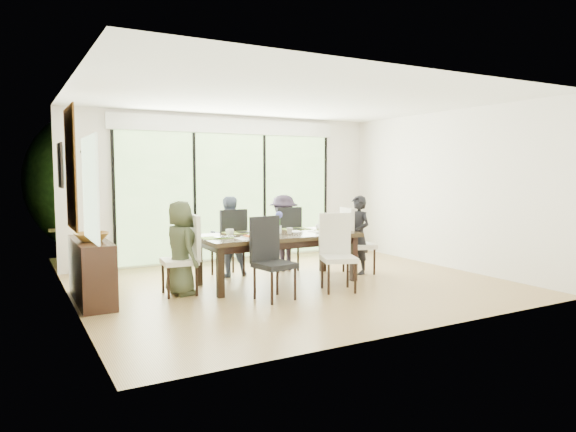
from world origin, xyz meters
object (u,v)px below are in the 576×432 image
chair_left_end (179,255)px  sideboard (91,271)px  chair_far_left (228,242)px  vase (279,229)px  cup_c (319,227)px  chair_right_end (359,240)px  cup_b (290,231)px  person_left_end (180,248)px  person_right_end (358,235)px  chair_near_right (339,252)px  laptop (227,237)px  chair_far_right (283,238)px  person_far_right (284,233)px  table_top (278,236)px  cup_a (230,232)px  chair_near_left (275,258)px  bowl (91,237)px  person_far_left (228,236)px

chair_left_end → sideboard: size_ratio=0.77×
chair_far_left → vase: (0.50, -0.80, 0.26)m
cup_c → sideboard: (-3.39, 0.08, -0.39)m
chair_right_end → cup_b: 1.38m
person_left_end → person_right_end: size_ratio=1.00×
chair_near_right → laptop: 1.57m
chair_far_left → person_left_end: 1.34m
chair_far_left → sideboard: size_ratio=0.77×
chair_left_end → chair_far_left: bearing=133.7°
chair_near_right → cup_c: chair_near_right is taller
person_right_end → cup_b: size_ratio=12.90×
chair_left_end → sideboard: bearing=-94.7°
chair_left_end → sideboard: chair_left_end is taller
person_right_end → cup_c: size_ratio=10.40×
chair_left_end → chair_far_right: size_ratio=1.00×
person_left_end → person_far_right: same height
table_top → cup_a: 0.72m
chair_near_right → chair_far_right: bearing=107.7°
table_top → person_left_end: 1.48m
cup_c → cup_b: bearing=-162.9°
table_top → chair_near_left: (-0.50, -0.87, -0.17)m
cup_b → vase: bearing=123.7°
chair_left_end → bowl: bearing=-89.5°
chair_near_left → person_far_right: bearing=48.3°
chair_far_right → cup_c: (0.25, -0.75, 0.24)m
chair_far_left → chair_far_right: bearing=175.9°
person_right_end → cup_a: bearing=-100.7°
chair_far_right → bowl: bearing=14.2°
chair_left_end → person_far_right: 2.21m
chair_near_left → laptop: bearing=104.5°
person_right_end → cup_a: 2.19m
cup_c → person_right_end: bearing=-8.4°
chair_right_end → person_far_left: 2.12m
vase → cup_b: bearing=-56.3°
person_right_end → cup_c: person_right_end is taller
laptop → cup_a: cup_a is taller
person_far_left → vase: (0.50, -0.78, 0.16)m
chair_right_end → bowl: size_ratio=2.58×
person_far_left → vase: person_far_left is taller
person_left_end → vase: person_left_end is taller
chair_near_right → laptop: size_ratio=3.33×
chair_far_left → cup_c: (1.25, -0.75, 0.24)m
vase → cup_c: vase is taller
chair_near_left → person_right_end: size_ratio=0.85×
person_far_left → bowl: (-2.14, -0.75, 0.21)m
cup_b → sideboard: (-2.74, 0.28, -0.39)m
person_far_left → vase: bearing=122.8°
chair_near_right → person_far_left: (-0.95, 1.70, 0.09)m
chair_near_left → person_far_left: bearing=78.3°
person_right_end → laptop: bearing=-94.3°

